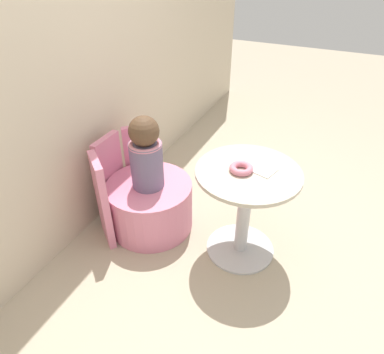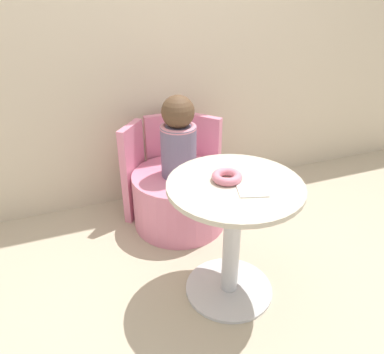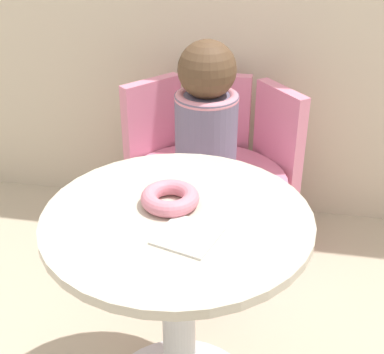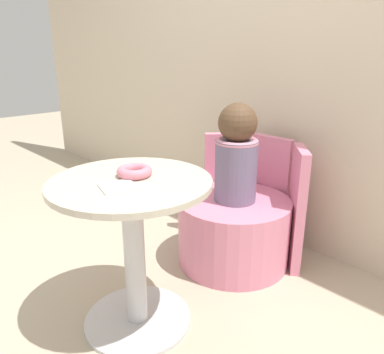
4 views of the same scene
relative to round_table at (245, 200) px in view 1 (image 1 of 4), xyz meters
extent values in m
plane|color=#B7A88E|center=(-0.09, 0.05, -0.45)|extent=(12.00, 12.00, 0.00)
cube|color=beige|center=(-0.09, 1.18, 0.75)|extent=(6.00, 0.06, 2.40)
cylinder|color=silver|center=(0.00, 0.00, -0.44)|extent=(0.48, 0.48, 0.02)
cylinder|color=silver|center=(0.00, 0.00, -0.11)|extent=(0.09, 0.09, 0.64)
cylinder|color=beige|center=(0.00, 0.00, 0.22)|extent=(0.66, 0.66, 0.02)
cylinder|color=pink|center=(-0.04, 0.71, -0.26)|extent=(0.63, 0.63, 0.38)
cube|color=pink|center=(-0.04, 1.05, -0.11)|extent=(0.27, 0.05, 0.68)
cube|color=pink|center=(0.22, 0.93, -0.11)|extent=(0.21, 0.24, 0.68)
cube|color=pink|center=(-0.30, 0.93, -0.11)|extent=(0.21, 0.24, 0.68)
cylinder|color=slate|center=(-0.04, 0.71, 0.10)|extent=(0.23, 0.23, 0.34)
torus|color=pink|center=(-0.04, 0.71, 0.26)|extent=(0.23, 0.23, 0.04)
sphere|color=brown|center=(-0.04, 0.71, 0.36)|extent=(0.21, 0.21, 0.21)
torus|color=pink|center=(-0.03, 0.04, 0.25)|extent=(0.14, 0.14, 0.04)
cube|color=silver|center=(0.04, -0.08, 0.23)|extent=(0.16, 0.16, 0.01)
camera|label=1|loc=(-1.71, -0.43, 1.39)|focal=32.00mm
camera|label=2|loc=(-0.73, -1.36, 1.10)|focal=35.00mm
camera|label=3|loc=(0.23, -1.05, 0.94)|focal=50.00mm
camera|label=4|loc=(1.18, -0.79, 0.72)|focal=35.00mm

